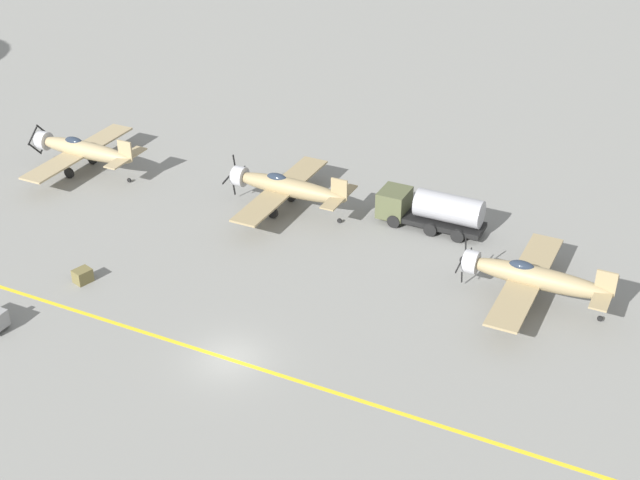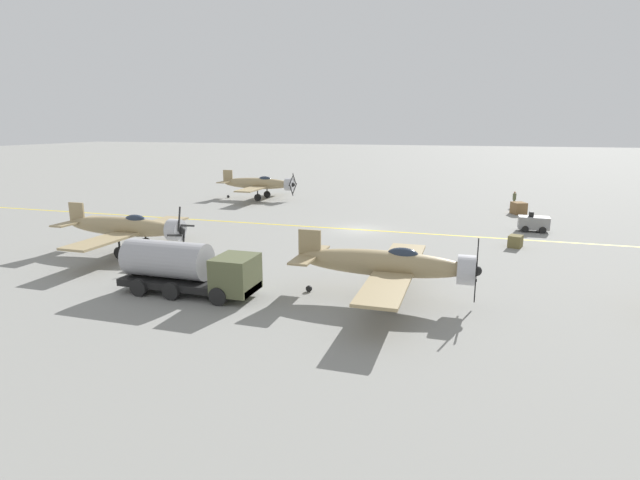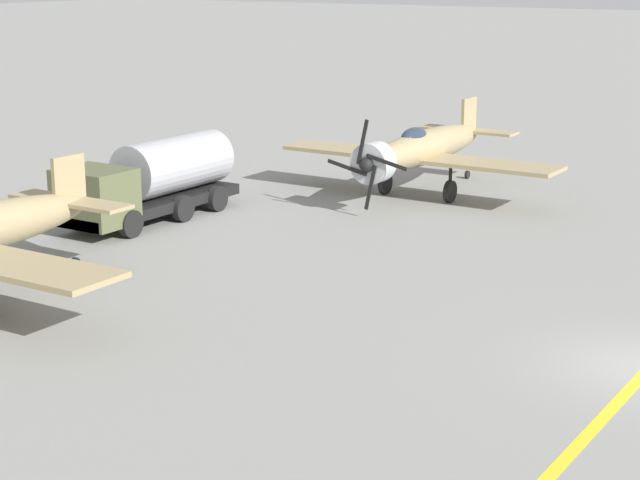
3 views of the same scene
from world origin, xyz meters
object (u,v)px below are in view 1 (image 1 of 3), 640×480
(airplane_mid_right, at_px, (285,187))
(supply_crate_mid_lane, at_px, (83,276))
(airplane_near_right, at_px, (532,277))
(fuel_tanker, at_px, (431,209))
(airplane_far_right, at_px, (82,150))

(airplane_mid_right, bearing_deg, supply_crate_mid_lane, 143.58)
(airplane_mid_right, height_order, supply_crate_mid_lane, airplane_mid_right)
(airplane_near_right, height_order, fuel_tanker, airplane_near_right)
(airplane_far_right, distance_m, airplane_near_right, 38.58)
(airplane_near_right, bearing_deg, airplane_mid_right, 78.71)
(airplane_far_right, bearing_deg, fuel_tanker, -94.60)
(airplane_mid_right, bearing_deg, airplane_far_right, 84.52)
(airplane_far_right, bearing_deg, supply_crate_mid_lane, -153.27)
(fuel_tanker, bearing_deg, supply_crate_mid_lane, 133.20)
(airplane_near_right, xyz_separation_m, fuel_tanker, (6.67, 9.19, -0.50))
(fuel_tanker, bearing_deg, airplane_near_right, -125.99)
(supply_crate_mid_lane, bearing_deg, airplane_mid_right, -26.71)
(airplane_mid_right, distance_m, airplane_near_right, 20.56)
(airplane_far_right, height_order, airplane_near_right, airplane_near_right)
(airplane_near_right, height_order, supply_crate_mid_lane, airplane_near_right)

